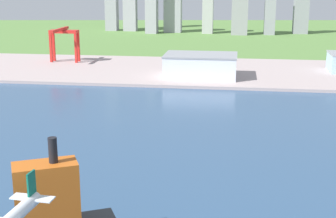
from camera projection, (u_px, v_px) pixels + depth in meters
name	position (u px, v px, depth m)	size (l,w,h in m)	color
ground_plane	(185.00, 138.00, 264.43)	(2400.00, 2400.00, 0.00)	#567F3D
water_bay	(170.00, 182.00, 206.95)	(840.00, 360.00, 0.15)	#2D4C70
industrial_pier	(207.00, 71.00, 446.05)	(840.00, 140.00, 2.50)	#A99795
port_crane_red	(63.00, 37.00, 480.99)	(27.58, 43.00, 33.58)	red
warehouse_main	(201.00, 65.00, 412.61)	(59.70, 40.48, 18.88)	silver
distant_skyline	(187.00, 2.00, 760.43)	(314.50, 53.27, 155.00)	#9796A2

